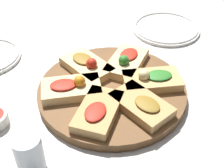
% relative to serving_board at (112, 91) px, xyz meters
% --- Properties ---
extents(ground_plane, '(3.00, 3.00, 0.00)m').
position_rel_serving_board_xyz_m(ground_plane, '(0.00, 0.00, -0.01)').
color(ground_plane, beige).
extents(serving_board, '(0.40, 0.40, 0.02)m').
position_rel_serving_board_xyz_m(serving_board, '(0.00, 0.00, 0.00)').
color(serving_board, brown).
rests_on(serving_board, ground_plane).
extents(focaccia_slice_0, '(0.16, 0.11, 0.05)m').
position_rel_serving_board_xyz_m(focaccia_slice_0, '(-0.11, -0.01, 0.03)').
color(focaccia_slice_0, '#E5C689').
rests_on(focaccia_slice_0, serving_board).
extents(focaccia_slice_1, '(0.14, 0.18, 0.03)m').
position_rel_serving_board_xyz_m(focaccia_slice_1, '(-0.04, -0.10, 0.03)').
color(focaccia_slice_1, tan).
rests_on(focaccia_slice_1, serving_board).
extents(focaccia_slice_2, '(0.17, 0.18, 0.03)m').
position_rel_serving_board_xyz_m(focaccia_slice_2, '(0.07, -0.09, 0.03)').
color(focaccia_slice_2, tan).
rests_on(focaccia_slice_2, serving_board).
extents(focaccia_slice_3, '(0.16, 0.10, 0.05)m').
position_rel_serving_board_xyz_m(focaccia_slice_3, '(0.11, 0.01, 0.03)').
color(focaccia_slice_3, tan).
rests_on(focaccia_slice_3, serving_board).
extents(focaccia_slice_4, '(0.15, 0.18, 0.05)m').
position_rel_serving_board_xyz_m(focaccia_slice_4, '(0.05, 0.10, 0.03)').
color(focaccia_slice_4, '#E5C689').
rests_on(focaccia_slice_4, serving_board).
extents(focaccia_slice_5, '(0.17, 0.18, 0.05)m').
position_rel_serving_board_xyz_m(focaccia_slice_5, '(-0.07, 0.09, 0.03)').
color(focaccia_slice_5, '#E5C689').
rests_on(focaccia_slice_5, serving_board).
extents(plate_right, '(0.24, 0.24, 0.02)m').
position_rel_serving_board_xyz_m(plate_right, '(0.22, 0.34, -0.00)').
color(plate_right, white).
rests_on(plate_right, ground_plane).
extents(water_glass, '(0.06, 0.06, 0.10)m').
position_rel_serving_board_xyz_m(water_glass, '(-0.18, -0.23, 0.04)').
color(water_glass, silver).
rests_on(water_glass, ground_plane).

